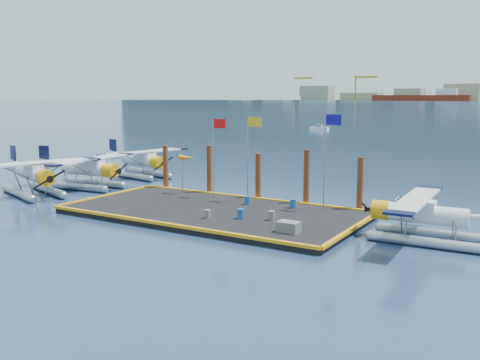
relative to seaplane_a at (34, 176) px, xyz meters
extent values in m
plane|color=navy|center=(16.53, 1.59, -1.63)|extent=(4000.00, 4000.00, 0.00)
cube|color=black|center=(16.53, 1.59, -1.43)|extent=(20.00, 10.00, 0.40)
cube|color=#510E0B|center=(-163.47, 861.59, 2.37)|extent=(150.00, 22.00, 10.00)
cube|color=silver|center=(-123.47, 861.59, 11.37)|extent=(30.00, 16.00, 12.00)
cylinder|color=orange|center=(-403.47, 896.59, 20.37)|extent=(2.40, 2.40, 44.00)
cylinder|color=orange|center=(-283.47, 896.59, 20.37)|extent=(2.40, 2.40, 44.00)
cone|color=black|center=(-333.47, 1501.59, -1.63)|extent=(1400.00, 1400.00, 520.00)
cylinder|color=#90969D|center=(-0.01, 1.29, -1.30)|extent=(6.66, 2.93, 0.66)
cylinder|color=#90969D|center=(-0.83, -0.99, -1.30)|extent=(6.66, 2.93, 0.66)
cylinder|color=silver|center=(-0.21, 0.08, 0.19)|extent=(5.24, 2.87, 1.21)
cube|color=silver|center=(0.41, -0.15, 0.57)|extent=(2.69, 1.96, 0.99)
cube|color=black|center=(0.72, -0.26, 0.79)|extent=(1.85, 1.61, 0.61)
cylinder|color=orange|center=(2.49, -0.89, 0.19)|extent=(1.47, 1.58, 1.28)
cube|color=black|center=(3.37, -1.21, 0.19)|extent=(0.89, 2.33, 1.24)
cube|color=silver|center=(0.41, -0.15, 1.12)|extent=(4.91, 9.91, 0.13)
cube|color=black|center=(2.01, 4.32, 1.12)|extent=(1.89, 1.49, 0.14)
cube|color=black|center=(-4.99, 1.79, 1.18)|extent=(1.19, 0.53, 1.88)
cube|color=silver|center=(-4.89, 1.75, 0.46)|extent=(2.20, 3.87, 0.11)
cylinder|color=#90969D|center=(0.55, 5.85, -1.32)|extent=(6.60, 1.21, 0.64)
cylinder|color=#90969D|center=(0.76, 3.53, -1.32)|extent=(6.60, 1.21, 0.64)
cylinder|color=silver|center=(0.87, 4.71, 0.11)|extent=(5.01, 1.59, 1.17)
cube|color=silver|center=(1.50, 4.77, 0.48)|extent=(2.42, 1.37, 0.95)
cube|color=black|center=(1.82, 4.79, 0.70)|extent=(1.57, 1.24, 0.58)
cylinder|color=orange|center=(3.61, 4.95, 0.11)|extent=(1.16, 1.32, 1.23)
cube|color=black|center=(4.51, 5.03, 0.11)|extent=(0.27, 2.35, 1.19)
cube|color=silver|center=(1.50, 4.77, 1.01)|extent=(2.42, 9.64, 0.13)
cube|color=black|center=(1.10, 9.30, 1.01)|extent=(1.67, 1.09, 0.14)
cube|color=black|center=(1.90, 0.23, 1.01)|extent=(1.67, 1.09, 0.14)
cube|color=black|center=(-3.99, 4.28, 1.07)|extent=(1.17, 0.23, 1.80)
cube|color=silver|center=(-3.88, 4.29, 0.38)|extent=(1.27, 3.67, 0.11)
cylinder|color=#90969D|center=(0.76, 13.28, -1.32)|extent=(6.51, 1.97, 0.63)
cylinder|color=#90969D|center=(0.28, 11.02, -1.32)|extent=(6.51, 1.97, 0.63)
cylinder|color=silver|center=(0.73, 12.10, 0.10)|extent=(5.02, 2.15, 1.16)
cube|color=silver|center=(1.34, 11.97, 0.47)|extent=(2.50, 1.61, 0.95)
cube|color=black|center=(1.65, 11.91, 0.68)|extent=(1.67, 1.39, 0.58)
cylinder|color=orange|center=(3.40, 11.53, 0.10)|extent=(1.28, 1.41, 1.22)
cube|color=black|center=(4.27, 11.35, 0.10)|extent=(0.55, 2.30, 1.18)
cube|color=silver|center=(1.34, 11.97, 0.99)|extent=(3.51, 9.58, 0.13)
cube|color=black|center=(2.28, 16.39, 0.99)|extent=(1.74, 1.25, 0.14)
cube|color=black|center=(0.40, 7.55, 0.99)|extent=(1.74, 1.25, 0.14)
cube|color=black|center=(-4.00, 13.11, 1.05)|extent=(1.16, 0.36, 1.79)
cube|color=silver|center=(-3.90, 13.09, 0.36)|extent=(1.67, 3.69, 0.11)
cylinder|color=#90969D|center=(30.73, 0.99, -1.35)|extent=(5.99, 0.79, 0.58)
cylinder|color=#90969D|center=(30.65, 3.10, -1.35)|extent=(5.99, 0.79, 0.58)
cylinder|color=silver|center=(30.50, 2.04, -0.04)|extent=(4.51, 1.22, 1.06)
cube|color=silver|center=(29.92, 2.02, 0.29)|extent=(2.15, 1.13, 0.87)
cube|color=black|center=(29.63, 2.01, 0.48)|extent=(1.38, 1.06, 0.53)
cylinder|color=orange|center=(27.99, 1.95, -0.04)|extent=(1.00, 1.15, 1.12)
cube|color=black|center=(27.17, 1.92, -0.04)|extent=(0.13, 2.14, 1.08)
cube|color=silver|center=(29.92, 2.02, 0.77)|extent=(1.75, 8.71, 0.12)
cube|color=black|center=(30.06, -2.12, 0.77)|extent=(1.47, 0.92, 0.13)
cube|color=black|center=(29.77, 6.16, 0.77)|extent=(1.47, 0.92, 0.13)
cylinder|color=#1B4B95|center=(19.59, 0.17, -0.92)|extent=(0.45, 0.45, 0.64)
cylinder|color=#5E5E63|center=(21.46, 0.80, -0.93)|extent=(0.43, 0.43, 0.60)
cylinder|color=#5E5E63|center=(17.70, -0.80, -0.96)|extent=(0.39, 0.39, 0.55)
cylinder|color=#1B4B95|center=(21.00, 4.87, -0.92)|extent=(0.45, 0.45, 0.63)
cylinder|color=#1B4B95|center=(17.65, 4.31, -0.93)|extent=(0.43, 0.43, 0.61)
cube|color=#5E5E63|center=(23.66, -1.32, -0.92)|extent=(1.26, 0.84, 0.63)
cylinder|color=gray|center=(14.03, 5.39, 1.77)|extent=(0.08, 0.08, 6.00)
cube|color=red|center=(14.58, 5.39, 4.42)|extent=(1.10, 0.03, 0.70)
cylinder|color=gray|center=(17.03, 5.39, 1.87)|extent=(0.08, 0.08, 6.20)
cube|color=gold|center=(17.58, 5.39, 4.62)|extent=(1.10, 0.03, 0.70)
cylinder|color=gray|center=(23.03, 5.39, 2.02)|extent=(0.08, 0.08, 6.50)
cube|color=navy|center=(23.58, 5.39, 4.92)|extent=(1.10, 0.03, 0.70)
cylinder|color=gray|center=(11.03, 5.39, 0.27)|extent=(0.07, 0.07, 3.00)
cone|color=orange|center=(11.53, 5.39, 1.67)|extent=(1.40, 0.44, 0.44)
cylinder|color=#482514|center=(8.03, 6.99, 0.37)|extent=(0.44, 0.44, 4.00)
cylinder|color=#482514|center=(12.53, 6.99, 0.47)|extent=(0.44, 0.44, 4.20)
cylinder|color=#482514|center=(17.03, 6.99, 0.27)|extent=(0.44, 0.44, 3.80)
cylinder|color=#482514|center=(21.03, 6.99, 0.52)|extent=(0.44, 0.44, 4.30)
cylinder|color=#482514|center=(25.03, 6.99, 0.37)|extent=(0.44, 0.44, 4.00)
camera|label=1|loc=(36.64, -28.15, 6.50)|focal=40.00mm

